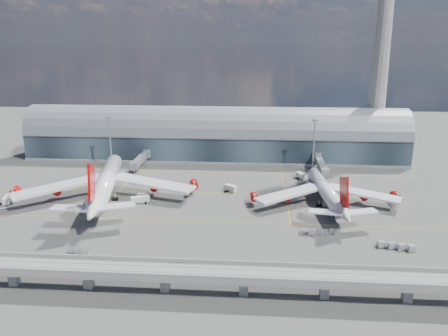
# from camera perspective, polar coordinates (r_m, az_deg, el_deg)

# --- Properties ---
(ground) EXTENTS (500.00, 500.00, 0.00)m
(ground) POSITION_cam_1_polar(r_m,az_deg,el_deg) (165.27, -3.78, -5.56)
(ground) COLOR #474744
(ground) RESTS_ON ground
(taxi_lines) EXTENTS (200.00, 80.12, 0.01)m
(taxi_lines) POSITION_cam_1_polar(r_m,az_deg,el_deg) (185.77, -2.84, -3.03)
(taxi_lines) COLOR gold
(taxi_lines) RESTS_ON ground
(terminal) EXTENTS (200.00, 30.00, 28.00)m
(terminal) POSITION_cam_1_polar(r_m,az_deg,el_deg) (236.20, -1.21, 4.07)
(terminal) COLOR #1E2832
(terminal) RESTS_ON ground
(control_tower) EXTENTS (19.00, 19.00, 103.00)m
(control_tower) POSITION_cam_1_polar(r_m,az_deg,el_deg) (243.14, 19.79, 13.08)
(control_tower) COLOR gray
(control_tower) RESTS_ON ground
(guideway) EXTENTS (220.00, 8.50, 7.20)m
(guideway) POSITION_cam_1_polar(r_m,az_deg,el_deg) (114.13, -7.77, -13.37)
(guideway) COLOR gray
(guideway) RESTS_ON ground
(floodlight_mast_left) EXTENTS (3.00, 0.70, 25.70)m
(floodlight_mast_left) POSITION_cam_1_polar(r_m,az_deg,el_deg) (224.21, -14.64, 3.47)
(floodlight_mast_left) COLOR gray
(floodlight_mast_left) RESTS_ON ground
(floodlight_mast_right) EXTENTS (3.00, 0.70, 25.70)m
(floodlight_mast_right) POSITION_cam_1_polar(r_m,az_deg,el_deg) (214.00, 11.65, 3.06)
(floodlight_mast_right) COLOR gray
(floodlight_mast_right) RESTS_ON ground
(airliner_left) EXTENTS (73.89, 77.81, 23.84)m
(airliner_left) POSITION_cam_1_polar(r_m,az_deg,el_deg) (180.49, -15.21, -1.91)
(airliner_left) COLOR white
(airliner_left) RESTS_ON ground
(airliner_right) EXTENTS (58.66, 61.33, 19.45)m
(airliner_right) POSITION_cam_1_polar(r_m,az_deg,el_deg) (173.31, 13.19, -3.14)
(airliner_right) COLOR white
(airliner_right) RESTS_ON ground
(jet_bridge_left) EXTENTS (4.40, 28.00, 7.25)m
(jet_bridge_left) POSITION_cam_1_polar(r_m,az_deg,el_deg) (219.90, -10.76, 1.20)
(jet_bridge_left) COLOR gray
(jet_bridge_left) RESTS_ON ground
(jet_bridge_right) EXTENTS (4.40, 32.00, 7.25)m
(jet_bridge_right) POSITION_cam_1_polar(r_m,az_deg,el_deg) (212.83, 12.47, 0.59)
(jet_bridge_right) COLOR gray
(jet_bridge_right) RESTS_ON ground
(service_truck_0) EXTENTS (4.01, 7.13, 2.81)m
(service_truck_0) POSITION_cam_1_polar(r_m,az_deg,el_deg) (191.64, -26.42, -3.72)
(service_truck_0) COLOR silver
(service_truck_0) RESTS_ON ground
(service_truck_1) EXTENTS (4.64, 2.56, 2.59)m
(service_truck_1) POSITION_cam_1_polar(r_m,az_deg,el_deg) (178.79, -10.53, -3.64)
(service_truck_1) COLOR silver
(service_truck_1) RESTS_ON ground
(service_truck_2) EXTENTS (7.54, 4.06, 2.63)m
(service_truck_2) POSITION_cam_1_polar(r_m,az_deg,el_deg) (175.16, -10.88, -4.06)
(service_truck_2) COLOR silver
(service_truck_2) RESTS_ON ground
(service_truck_3) EXTENTS (4.17, 5.46, 2.48)m
(service_truck_3) POSITION_cam_1_polar(r_m,az_deg,el_deg) (174.23, 13.28, -4.36)
(service_truck_3) COLOR silver
(service_truck_3) RESTS_ON ground
(service_truck_4) EXTENTS (3.85, 5.15, 2.72)m
(service_truck_4) POSITION_cam_1_polar(r_m,az_deg,el_deg) (205.06, 9.90, -0.98)
(service_truck_4) COLOR silver
(service_truck_4) RESTS_ON ground
(service_truck_5) EXTENTS (5.87, 5.10, 2.74)m
(service_truck_5) POSITION_cam_1_polar(r_m,az_deg,el_deg) (184.84, 0.86, -2.65)
(service_truck_5) COLOR silver
(service_truck_5) RESTS_ON ground
(cargo_train_0) EXTENTS (6.93, 2.90, 1.52)m
(cargo_train_0) POSITION_cam_1_polar(r_m,az_deg,el_deg) (140.14, -18.47, -10.27)
(cargo_train_0) COLOR gray
(cargo_train_0) RESTS_ON ground
(cargo_train_1) EXTENTS (9.39, 3.38, 1.55)m
(cargo_train_1) POSITION_cam_1_polar(r_m,az_deg,el_deg) (148.83, 12.68, -8.18)
(cargo_train_1) COLOR gray
(cargo_train_1) RESTS_ON ground
(cargo_train_2) EXTENTS (11.51, 4.29, 1.90)m
(cargo_train_2) POSITION_cam_1_polar(r_m,az_deg,el_deg) (145.54, 21.56, -9.48)
(cargo_train_2) COLOR gray
(cargo_train_2) RESTS_ON ground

